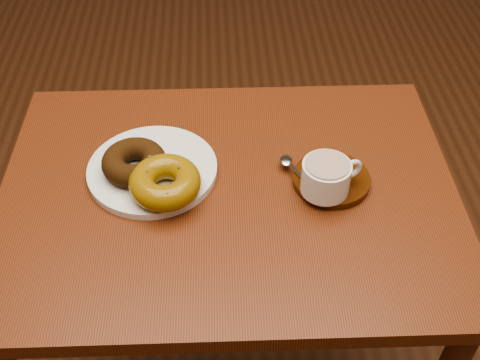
{
  "coord_description": "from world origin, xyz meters",
  "views": [
    {
      "loc": [
        -0.08,
        -0.83,
        1.47
      ],
      "look_at": [
        -0.05,
        -0.1,
        0.76
      ],
      "focal_mm": 45.0,
      "sensor_mm": 36.0,
      "label": 1
    }
  ],
  "objects_px": {
    "cafe_table": "(229,234)",
    "coffee_cup": "(327,176)",
    "saucer": "(331,180)",
    "donut_plate": "(153,170)"
  },
  "relations": [
    {
      "from": "cafe_table",
      "to": "saucer",
      "type": "xyz_separation_m",
      "value": [
        0.18,
        0.01,
        0.12
      ]
    },
    {
      "from": "coffee_cup",
      "to": "cafe_table",
      "type": "bearing_deg",
      "value": 153.37
    },
    {
      "from": "donut_plate",
      "to": "saucer",
      "type": "distance_m",
      "value": 0.31
    },
    {
      "from": "cafe_table",
      "to": "coffee_cup",
      "type": "relative_size",
      "value": 7.48
    },
    {
      "from": "saucer",
      "to": "coffee_cup",
      "type": "height_order",
      "value": "coffee_cup"
    },
    {
      "from": "cafe_table",
      "to": "coffee_cup",
      "type": "height_order",
      "value": "coffee_cup"
    },
    {
      "from": "cafe_table",
      "to": "donut_plate",
      "type": "distance_m",
      "value": 0.19
    },
    {
      "from": "cafe_table",
      "to": "saucer",
      "type": "distance_m",
      "value": 0.22
    },
    {
      "from": "donut_plate",
      "to": "saucer",
      "type": "relative_size",
      "value": 1.71
    },
    {
      "from": "saucer",
      "to": "cafe_table",
      "type": "bearing_deg",
      "value": -177.93
    }
  ]
}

